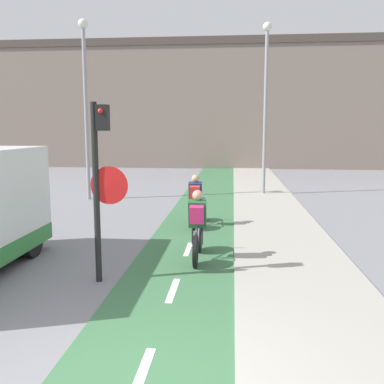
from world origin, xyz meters
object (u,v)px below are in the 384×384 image
object	(u,v)px
traffic_light_pole	(100,173)
street_lamp_sidewalk	(266,91)
cyclist_near	(197,227)
cyclist_far	(195,202)
street_lamp_far	(85,91)

from	to	relation	value
traffic_light_pole	street_lamp_sidewalk	bearing A→B (deg)	71.43
cyclist_near	cyclist_far	world-z (taller)	cyclist_near
street_lamp_sidewalk	cyclist_far	bearing A→B (deg)	-110.70
street_lamp_sidewalk	cyclist_far	world-z (taller)	street_lamp_sidewalk
street_lamp_far	cyclist_near	xyz separation A→B (m)	(4.84, -7.35, -3.40)
traffic_light_pole	street_lamp_sidewalk	world-z (taller)	street_lamp_sidewalk
street_lamp_far	cyclist_near	bearing A→B (deg)	-56.61
traffic_light_pole	cyclist_near	distance (m)	2.46
traffic_light_pole	street_lamp_far	distance (m)	9.58
street_lamp_far	cyclist_far	bearing A→B (deg)	-42.93
street_lamp_sidewalk	cyclist_far	size ratio (longest dim) A/B	4.10
traffic_light_pole	street_lamp_sidewalk	xyz separation A→B (m)	(3.58, 10.67, 2.24)
cyclist_far	traffic_light_pole	bearing A→B (deg)	-105.61
street_lamp_far	cyclist_far	size ratio (longest dim) A/B	4.00
street_lamp_far	cyclist_far	world-z (taller)	street_lamp_far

